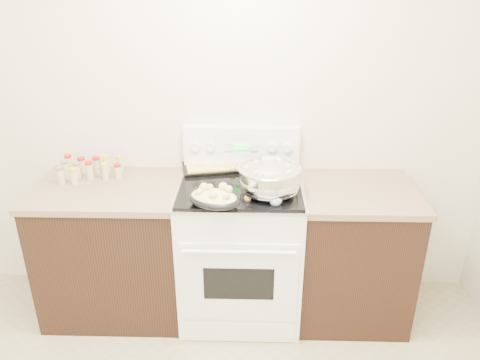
{
  "coord_description": "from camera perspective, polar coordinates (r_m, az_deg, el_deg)",
  "views": [
    {
      "loc": [
        0.42,
        -1.19,
        2.16
      ],
      "look_at": [
        0.35,
        1.37,
        1.0
      ],
      "focal_mm": 35.0,
      "sensor_mm": 36.0,
      "label": 1
    }
  ],
  "objects": [
    {
      "name": "spice_jars",
      "position": [
        3.18,
        -18.01,
        1.33
      ],
      "size": [
        0.4,
        0.23,
        0.13
      ],
      "color": "#BFB28C",
      "rests_on": "counter_left"
    },
    {
      "name": "blue_ladle",
      "position": [
        2.65,
        4.44,
        -2.21
      ],
      "size": [
        0.11,
        0.26,
        0.09
      ],
      "color": "#9FCFED",
      "rests_on": "kitchen_range"
    },
    {
      "name": "kitchen_range",
      "position": [
        3.1,
        0.03,
        -8.19
      ],
      "size": [
        0.78,
        0.73,
        1.22
      ],
      "color": "white",
      "rests_on": "ground"
    },
    {
      "name": "roasting_pan",
      "position": [
        2.62,
        -3.21,
        -2.16
      ],
      "size": [
        0.37,
        0.32,
        0.12
      ],
      "color": "black",
      "rests_on": "kitchen_range"
    },
    {
      "name": "counter_left",
      "position": [
        3.25,
        -14.93,
        -8.08
      ],
      "size": [
        0.93,
        0.67,
        0.92
      ],
      "color": "black",
      "rests_on": "ground"
    },
    {
      "name": "room_shell",
      "position": [
        1.34,
        -16.82,
        3.37
      ],
      "size": [
        4.1,
        3.6,
        2.75
      ],
      "color": "beige",
      "rests_on": "ground"
    },
    {
      "name": "wooden_spoon",
      "position": [
        2.71,
        1.49,
        -2.0
      ],
      "size": [
        0.18,
        0.2,
        0.04
      ],
      "color": "#997746",
      "rests_on": "kitchen_range"
    },
    {
      "name": "counter_right",
      "position": [
        3.19,
        13.41,
        -8.54
      ],
      "size": [
        0.73,
        0.67,
        0.92
      ],
      "color": "black",
      "rests_on": "ground"
    },
    {
      "name": "mixing_bowl",
      "position": [
        2.74,
        3.59,
        -0.01
      ],
      "size": [
        0.47,
        0.47,
        0.22
      ],
      "color": "silver",
      "rests_on": "kitchen_range"
    },
    {
      "name": "baking_sheet",
      "position": [
        3.13,
        -2.92,
        1.85
      ],
      "size": [
        0.48,
        0.38,
        0.06
      ],
      "color": "black",
      "rests_on": "kitchen_range"
    }
  ]
}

